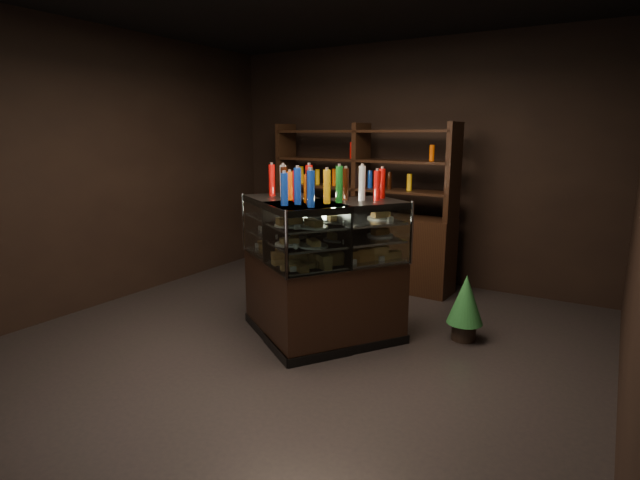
% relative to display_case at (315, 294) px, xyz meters
% --- Properties ---
extents(ground, '(5.00, 5.00, 0.00)m').
position_rel_display_case_xyz_m(ground, '(-0.08, -0.12, -0.44)').
color(ground, black).
rests_on(ground, ground).
extents(room_shell, '(5.02, 5.02, 3.01)m').
position_rel_display_case_xyz_m(room_shell, '(-0.08, -0.12, 1.50)').
color(room_shell, black).
rests_on(room_shell, ground).
extents(display_case, '(1.65, 1.32, 1.30)m').
position_rel_display_case_xyz_m(display_case, '(0.00, 0.00, 0.00)').
color(display_case, black).
rests_on(display_case, ground).
extents(food_display, '(1.31, 1.01, 0.41)m').
position_rel_display_case_xyz_m(food_display, '(0.00, -0.01, 0.51)').
color(food_display, '#B47D40').
rests_on(food_display, display_case).
extents(bottles_top, '(1.14, 0.87, 0.30)m').
position_rel_display_case_xyz_m(bottles_top, '(-0.00, 0.00, 0.99)').
color(bottles_top, black).
rests_on(bottles_top, display_case).
extents(potted_conifer, '(0.33, 0.33, 0.70)m').
position_rel_display_case_xyz_m(potted_conifer, '(1.18, 0.72, -0.04)').
color(potted_conifer, black).
rests_on(potted_conifer, ground).
extents(back_shelving, '(2.45, 0.56, 2.00)m').
position_rel_display_case_xyz_m(back_shelving, '(-0.52, 1.93, 0.17)').
color(back_shelving, black).
rests_on(back_shelving, ground).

